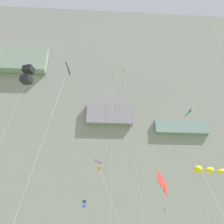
% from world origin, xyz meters
% --- Properties ---
extents(cliff_face, '(180.00, 31.29, 77.66)m').
position_xyz_m(cliff_face, '(-0.02, 64.57, 38.83)').
color(cliff_face, gray).
rests_on(cliff_face, ground).
extents(kite_box_far_left, '(2.62, 2.39, 18.78)m').
position_xyz_m(kite_box_far_left, '(-11.11, 11.83, 17.72)').
color(kite_box_far_left, black).
rests_on(kite_box_far_left, ground).
extents(kite_diamond_high_center, '(1.89, 6.51, 30.41)m').
position_xyz_m(kite_diamond_high_center, '(1.70, 25.33, 26.65)').
color(kite_diamond_high_center, yellow).
rests_on(kite_diamond_high_center, ground).
extents(kite_banner_low_left, '(0.65, 4.66, 26.84)m').
position_xyz_m(kite_banner_low_left, '(18.22, 36.75, 25.58)').
color(kite_banner_low_left, black).
rests_on(kite_banner_low_left, ground).
extents(kite_diamond_upper_mid, '(2.15, 4.17, 16.78)m').
position_xyz_m(kite_diamond_upper_mid, '(-6.07, 8.08, 15.11)').
color(kite_diamond_upper_mid, black).
rests_on(kite_diamond_upper_mid, ground).
extents(kite_box_mid_left, '(2.51, 2.25, 7.02)m').
position_xyz_m(kite_box_mid_left, '(-5.40, 37.99, 6.35)').
color(kite_box_mid_left, navy).
rests_on(kite_box_mid_left, ground).
extents(kite_diamond_front_field, '(0.92, 4.18, 27.54)m').
position_xyz_m(kite_diamond_front_field, '(-0.62, 23.95, 24.86)').
color(kite_diamond_front_field, '#CC3399').
rests_on(kite_diamond_front_field, ground).
extents(kite_diamond_mid_right, '(1.66, 3.34, 7.89)m').
position_xyz_m(kite_diamond_mid_right, '(4.06, 14.92, 6.46)').
color(kite_diamond_mid_right, red).
rests_on(kite_diamond_mid_right, ground).
extents(kite_delta_upper_left, '(2.92, 4.42, 8.01)m').
position_xyz_m(kite_delta_upper_left, '(-2.26, 13.94, 7.63)').
color(kite_delta_upper_left, purple).
rests_on(kite_delta_upper_left, ground).
extents(kite_windsock_low_center, '(3.47, 4.86, 6.92)m').
position_xyz_m(kite_windsock_low_center, '(6.15, 8.47, 6.45)').
color(kite_windsock_low_center, yellow).
rests_on(kite_windsock_low_center, ground).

